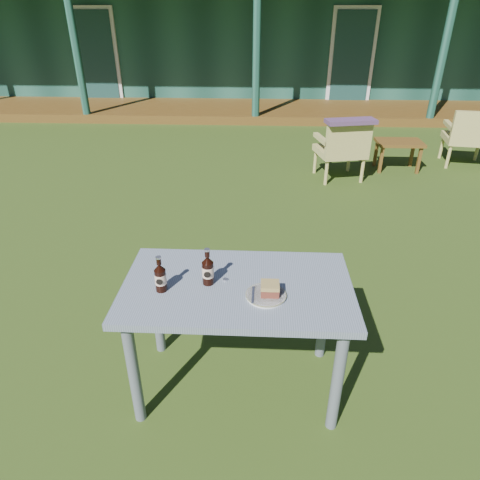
# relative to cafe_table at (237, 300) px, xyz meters

# --- Properties ---
(ground) EXTENTS (80.00, 80.00, 0.00)m
(ground) POSITION_rel_cafe_table_xyz_m (0.00, 1.60, -0.62)
(ground) COLOR #334916
(pavilion) EXTENTS (15.80, 8.30, 3.45)m
(pavilion) POSITION_rel_cafe_table_xyz_m (-0.00, 10.99, 0.99)
(pavilion) COLOR #1C4B3C
(pavilion) RESTS_ON ground
(cafe_table) EXTENTS (1.20, 0.70, 0.72)m
(cafe_table) POSITION_rel_cafe_table_xyz_m (0.00, 0.00, 0.00)
(cafe_table) COLOR slate
(cafe_table) RESTS_ON ground
(plate) EXTENTS (0.20, 0.20, 0.01)m
(plate) POSITION_rel_cafe_table_xyz_m (0.15, -0.10, 0.11)
(plate) COLOR silver
(plate) RESTS_ON cafe_table
(cake_slice) EXTENTS (0.09, 0.09, 0.06)m
(cake_slice) POSITION_rel_cafe_table_xyz_m (0.17, -0.09, 0.15)
(cake_slice) COLOR #602B1E
(cake_slice) RESTS_ON plate
(fork) EXTENTS (0.02, 0.14, 0.00)m
(fork) POSITION_rel_cafe_table_xyz_m (0.08, -0.11, 0.12)
(fork) COLOR silver
(fork) RESTS_ON plate
(cola_bottle_near) EXTENTS (0.06, 0.06, 0.21)m
(cola_bottle_near) POSITION_rel_cafe_table_xyz_m (-0.15, 0.00, 0.18)
(cola_bottle_near) COLOR black
(cola_bottle_near) RESTS_ON cafe_table
(cola_bottle_far) EXTENTS (0.06, 0.06, 0.20)m
(cola_bottle_far) POSITION_rel_cafe_table_xyz_m (-0.38, -0.07, 0.18)
(cola_bottle_far) COLOR black
(cola_bottle_far) RESTS_ON cafe_table
(bottle_cap) EXTENTS (0.03, 0.03, 0.01)m
(bottle_cap) POSITION_rel_cafe_table_xyz_m (-0.06, 0.04, 0.11)
(bottle_cap) COLOR silver
(bottle_cap) RESTS_ON cafe_table
(armchair_left) EXTENTS (0.66, 0.64, 0.76)m
(armchair_left) POSITION_rel_cafe_table_xyz_m (1.14, 3.50, -0.19)
(armchair_left) COLOR tan
(armchair_left) RESTS_ON ground
(armchair_right) EXTENTS (0.66, 0.63, 0.79)m
(armchair_right) POSITION_rel_cafe_table_xyz_m (2.97, 4.13, -0.18)
(armchair_right) COLOR tan
(armchair_right) RESTS_ON ground
(floral_throw) EXTENTS (0.63, 0.34, 0.05)m
(floral_throw) POSITION_rel_cafe_table_xyz_m (1.17, 3.34, 0.17)
(floral_throw) COLOR #533759
(floral_throw) RESTS_ON armchair_left
(side_table) EXTENTS (0.60, 0.40, 0.40)m
(side_table) POSITION_rel_cafe_table_xyz_m (1.97, 3.92, -0.28)
(side_table) COLOR brown
(side_table) RESTS_ON ground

